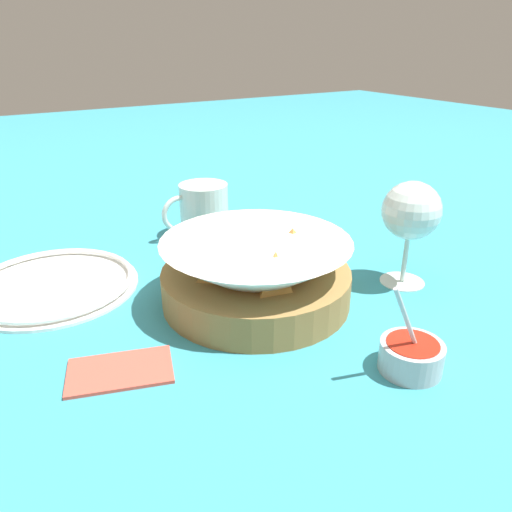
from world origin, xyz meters
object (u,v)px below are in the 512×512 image
food_basket (257,275)px  side_plate (52,284)px  wine_glass (411,214)px  beer_mug (203,212)px  sauce_cup (411,355)px

food_basket → side_plate: 0.30m
food_basket → wine_glass: wine_glass is taller
beer_mug → food_basket: bearing=79.7°
sauce_cup → wine_glass: bearing=-134.5°
sauce_cup → beer_mug: sauce_cup is taller
beer_mug → side_plate: (0.28, 0.07, -0.04)m
food_basket → sauce_cup: (-0.06, 0.22, -0.02)m
sauce_cup → beer_mug: size_ratio=0.90×
food_basket → wine_glass: 0.23m
beer_mug → wine_glass: bearing=117.2°
food_basket → wine_glass: bearing=163.0°
sauce_cup → beer_mug: 0.48m
side_plate → sauce_cup: bearing=126.1°
wine_glass → sauce_cup: bearing=45.5°
wine_glass → side_plate: wine_glass is taller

